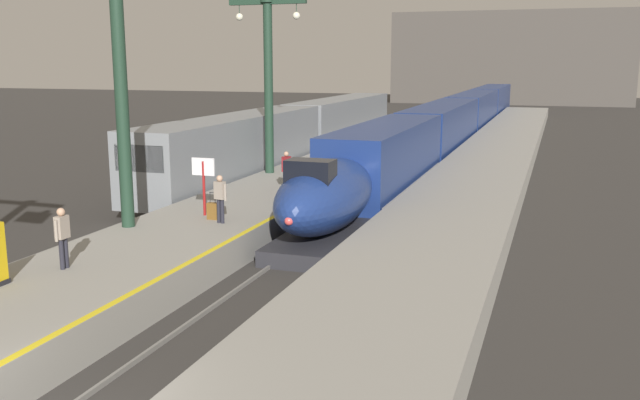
% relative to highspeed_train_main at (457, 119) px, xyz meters
% --- Properties ---
extents(platform_left, '(4.80, 110.00, 1.05)m').
position_rel_highspeed_train_main_xyz_m(platform_left, '(-4.05, -23.38, -1.44)').
color(platform_left, gray).
rests_on(platform_left, ground).
extents(platform_right, '(4.80, 110.00, 1.05)m').
position_rel_highspeed_train_main_xyz_m(platform_right, '(4.05, -23.38, -1.44)').
color(platform_right, gray).
rests_on(platform_right, ground).
extents(platform_left_safety_stripe, '(0.20, 107.80, 0.01)m').
position_rel_highspeed_train_main_xyz_m(platform_left_safety_stripe, '(-1.77, -23.38, -0.92)').
color(platform_left_safety_stripe, yellow).
rests_on(platform_left_safety_stripe, platform_left).
extents(rail_main_left, '(0.08, 110.00, 0.12)m').
position_rel_highspeed_train_main_xyz_m(rail_main_left, '(-0.75, -20.63, -1.91)').
color(rail_main_left, slate).
rests_on(rail_main_left, ground).
extents(rail_main_right, '(0.08, 110.00, 0.12)m').
position_rel_highspeed_train_main_xyz_m(rail_main_right, '(0.75, -20.63, -1.91)').
color(rail_main_right, slate).
rests_on(rail_main_right, ground).
extents(rail_secondary_left, '(0.08, 110.00, 0.12)m').
position_rel_highspeed_train_main_xyz_m(rail_secondary_left, '(-8.85, -20.63, -1.91)').
color(rail_secondary_left, slate).
rests_on(rail_secondary_left, ground).
extents(rail_secondary_right, '(0.08, 110.00, 0.12)m').
position_rel_highspeed_train_main_xyz_m(rail_secondary_right, '(-7.35, -20.63, -1.91)').
color(rail_secondary_right, slate).
rests_on(rail_secondary_right, ground).
extents(highspeed_train_main, '(2.92, 75.94, 3.60)m').
position_rel_highspeed_train_main_xyz_m(highspeed_train_main, '(0.00, 0.00, 0.00)').
color(highspeed_train_main, navy).
rests_on(highspeed_train_main, ground).
extents(regional_train_adjacent, '(2.85, 36.60, 3.80)m').
position_rel_highspeed_train_main_xyz_m(regional_train_adjacent, '(-8.10, -14.84, 0.16)').
color(regional_train_adjacent, gray).
rests_on(regional_train_adjacent, ground).
extents(station_column_mid, '(4.00, 0.68, 9.36)m').
position_rel_highspeed_train_main_xyz_m(station_column_mid, '(-5.90, -37.11, 4.70)').
color(station_column_mid, '#1E3828').
rests_on(station_column_mid, platform_left).
extents(station_column_far, '(4.00, 0.68, 8.63)m').
position_rel_highspeed_train_main_xyz_m(station_column_far, '(-5.90, -24.75, 4.31)').
color(station_column_far, '#1E3828').
rests_on(station_column_far, platform_left).
extents(passenger_near_edge, '(0.55, 0.31, 1.69)m').
position_rel_highspeed_train_main_xyz_m(passenger_near_edge, '(-3.14, -35.62, 0.07)').
color(passenger_near_edge, '#23232D').
rests_on(passenger_near_edge, platform_left).
extents(passenger_mid_platform, '(0.35, 0.53, 1.69)m').
position_rel_highspeed_train_main_xyz_m(passenger_mid_platform, '(-3.33, -28.90, 0.07)').
color(passenger_mid_platform, '#23232D').
rests_on(passenger_mid_platform, platform_left).
extents(passenger_far_waiting, '(0.22, 0.57, 1.69)m').
position_rel_highspeed_train_main_xyz_m(passenger_far_waiting, '(-4.69, -41.91, 0.07)').
color(passenger_far_waiting, '#23232D').
rests_on(passenger_far_waiting, platform_left).
extents(rolling_suitcase, '(0.40, 0.22, 0.98)m').
position_rel_highspeed_train_main_xyz_m(rolling_suitcase, '(-3.66, -35.20, -0.62)').
color(rolling_suitcase, brown).
rests_on(rolling_suitcase, platform_left).
extents(departure_info_board, '(0.90, 0.10, 2.12)m').
position_rel_highspeed_train_main_xyz_m(departure_info_board, '(-4.27, -34.69, 0.59)').
color(departure_info_board, maroon).
rests_on(departure_info_board, platform_left).
extents(terminus_back_wall, '(36.00, 2.00, 14.00)m').
position_rel_highspeed_train_main_xyz_m(terminus_back_wall, '(0.00, 53.87, 5.03)').
color(terminus_back_wall, '#4C4742').
rests_on(terminus_back_wall, ground).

